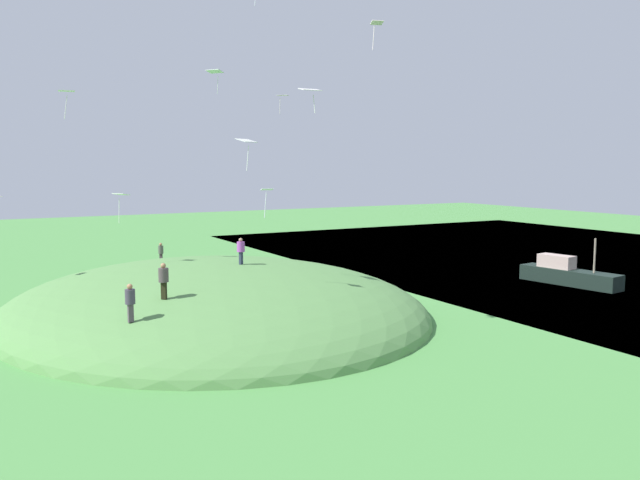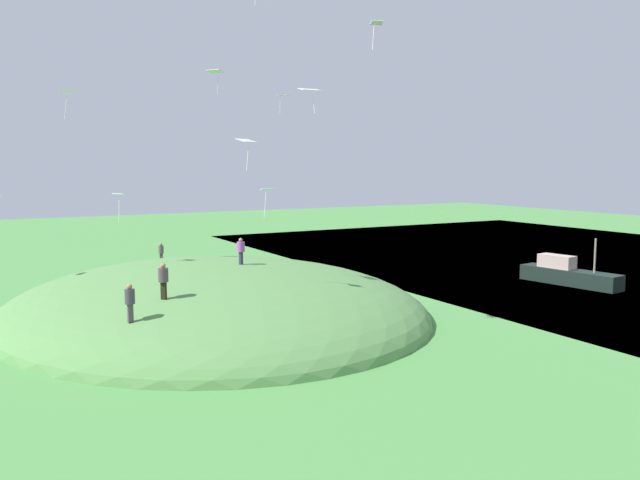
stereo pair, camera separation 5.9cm
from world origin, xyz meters
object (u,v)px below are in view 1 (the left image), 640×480
at_px(kite_3, 282,96).
at_px(kite_7, 121,196).
at_px(kite_6, 310,90).
at_px(kite_4, 267,192).
at_px(kite_8, 246,142).
at_px(kite_1, 376,25).
at_px(kite_5, 66,92).
at_px(person_walking_path, 241,248).
at_px(person_near_shore, 130,298).
at_px(kite_2, 215,72).
at_px(boat_on_lake, 567,274).
at_px(person_on_hilltop, 164,277).
at_px(person_with_child, 161,251).

height_order(kite_3, kite_7, kite_3).
xyz_separation_m(kite_3, kite_6, (7.85, 19.34, -1.89)).
xyz_separation_m(kite_4, kite_8, (-0.22, -3.12, 2.67)).
distance_m(kite_1, kite_5, 19.13).
xyz_separation_m(kite_1, kite_4, (4.65, -3.01, -8.25)).
xyz_separation_m(person_walking_path, person_near_shore, (8.10, 6.99, -0.94)).
xyz_separation_m(kite_2, kite_3, (-6.84, -2.98, -1.08)).
height_order(kite_1, kite_3, kite_1).
bearing_deg(boat_on_lake, kite_7, 68.24).
bearing_deg(kite_4, kite_3, -118.28).
relative_size(boat_on_lake, kite_2, 4.64).
bearing_deg(kite_8, kite_6, 107.74).
distance_m(person_on_hilltop, kite_6, 11.63).
bearing_deg(person_on_hilltop, kite_6, 38.16).
bearing_deg(kite_1, person_with_child, -75.51).
bearing_deg(person_near_shore, person_on_hilltop, 27.14).
distance_m(person_with_child, kite_4, 18.57).
relative_size(kite_1, kite_5, 0.85).
bearing_deg(kite_6, person_on_hilltop, -10.64).
distance_m(person_walking_path, kite_7, 7.87).
distance_m(person_walking_path, kite_5, 13.93).
distance_m(person_with_child, kite_6, 22.04).
bearing_deg(boat_on_lake, kite_4, 85.93).
relative_size(person_near_shore, kite_6, 1.37).
distance_m(kite_3, kite_5, 18.74).
xyz_separation_m(person_near_shore, kite_5, (0.44, -13.02, 10.14)).
relative_size(kite_5, kite_8, 0.95).
relative_size(kite_2, kite_6, 1.31).
relative_size(boat_on_lake, kite_5, 4.55).
distance_m(kite_1, kite_4, 9.94).
height_order(person_on_hilltop, kite_1, kite_1).
bearing_deg(kite_5, kite_4, 125.37).
relative_size(person_on_hilltop, kite_7, 0.97).
xyz_separation_m(boat_on_lake, kite_7, (30.61, -7.34, 6.21)).
height_order(kite_4, kite_8, kite_8).
bearing_deg(kite_8, person_near_shore, 32.82).
relative_size(kite_4, kite_6, 1.22).
xyz_separation_m(person_on_hilltop, kite_2, (-8.26, -15.00, 11.96)).
bearing_deg(person_with_child, kite_1, -28.88).
bearing_deg(kite_8, kite_7, -47.30).
xyz_separation_m(kite_1, kite_6, (2.94, -1.45, -3.18)).
relative_size(person_on_hilltop, kite_2, 1.06).
bearing_deg(kite_4, person_walking_path, -96.78).
bearing_deg(kite_6, person_near_shore, 1.84).
xyz_separation_m(person_on_hilltop, kite_7, (-0.14, -9.39, 3.46)).
bearing_deg(person_walking_path, kite_4, 47.95).
xyz_separation_m(kite_5, kite_8, (-8.14, 8.05, -3.02)).
distance_m(boat_on_lake, person_on_hilltop, 30.94).
relative_size(kite_3, kite_7, 0.84).
height_order(boat_on_lake, person_on_hilltop, person_on_hilltop).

